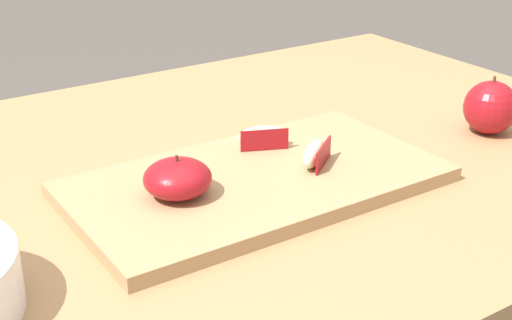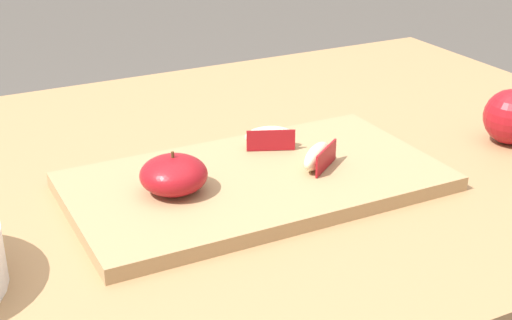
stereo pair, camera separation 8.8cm
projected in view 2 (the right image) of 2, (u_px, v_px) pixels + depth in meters
name	position (u px, v px, depth m)	size (l,w,h in m)	color
dining_table	(221.00, 232.00, 1.00)	(1.29, 0.84, 0.73)	#9E754C
cutting_board	(256.00, 182.00, 0.89)	(0.45, 0.25, 0.02)	#A37F56
apple_half_skin_up	(174.00, 175.00, 0.84)	(0.08, 0.08, 0.05)	maroon
apple_wedge_middle	(270.00, 137.00, 0.96)	(0.07, 0.05, 0.03)	beige
apple_wedge_back	(318.00, 156.00, 0.90)	(0.07, 0.06, 0.03)	beige
whole_apple_red_delicious	(512.00, 117.00, 1.01)	(0.08, 0.08, 0.09)	maroon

